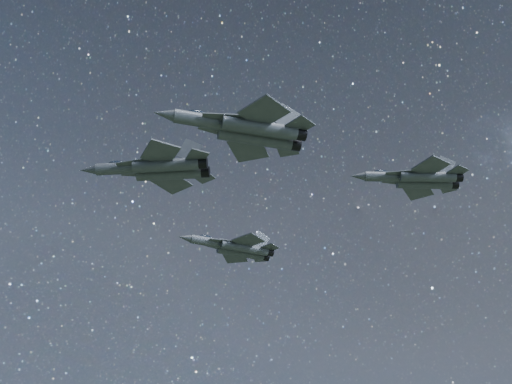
{
  "coord_description": "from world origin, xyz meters",
  "views": [
    {
      "loc": [
        1.08,
        -72.35,
        107.33
      ],
      "look_at": [
        3.33,
        0.8,
        153.21
      ],
      "focal_mm": 42.0,
      "sensor_mm": 36.0,
      "label": 1
    }
  ],
  "objects": [
    {
      "name": "jet_slot",
      "position": [
        26.05,
        -2.23,
        154.01
      ],
      "size": [
        16.21,
        11.58,
        4.14
      ],
      "rotation": [
        0.0,
        0.0,
        0.01
      ],
      "color": "#353B42"
    },
    {
      "name": "jet_right",
      "position": [
        1.56,
        -12.85,
        153.99
      ],
      "size": [
        20.28,
        13.86,
        5.09
      ],
      "rotation": [
        0.0,
        0.0,
        0.23
      ],
      "color": "#353B42"
    },
    {
      "name": "jet_lead",
      "position": [
        -10.45,
        -3.98,
        153.83
      ],
      "size": [
        19.06,
        13.32,
        4.8
      ],
      "rotation": [
        0.0,
        0.0,
        -0.11
      ],
      "color": "#353B42"
    },
    {
      "name": "jet_left",
      "position": [
        0.28,
        22.72,
        155.27
      ],
      "size": [
        18.05,
        12.06,
        4.57
      ],
      "rotation": [
        0.0,
        0.0,
        0.34
      ],
      "color": "#353B42"
    }
  ]
}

